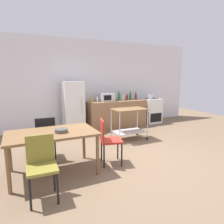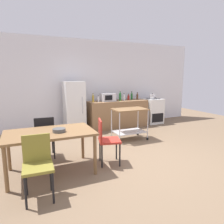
% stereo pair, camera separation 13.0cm
% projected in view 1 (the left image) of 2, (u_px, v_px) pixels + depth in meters
% --- Properties ---
extents(ground_plane, '(12.00, 12.00, 0.00)m').
position_uv_depth(ground_plane, '(134.00, 159.00, 4.19)').
color(ground_plane, brown).
extents(back_wall, '(8.40, 0.12, 2.90)m').
position_uv_depth(back_wall, '(85.00, 84.00, 6.78)').
color(back_wall, white).
rests_on(back_wall, ground_plane).
extents(kitchen_counter, '(2.00, 0.64, 0.90)m').
position_uv_depth(kitchen_counter, '(116.00, 114.00, 6.80)').
color(kitchen_counter, olive).
rests_on(kitchen_counter, ground_plane).
extents(dining_table, '(1.50, 0.90, 0.75)m').
position_uv_depth(dining_table, '(52.00, 137.00, 3.48)').
color(dining_table, brown).
rests_on(dining_table, ground_plane).
extents(chair_black, '(0.41, 0.41, 0.89)m').
position_uv_depth(chair_black, '(45.00, 135.00, 4.12)').
color(chair_black, black).
rests_on(chair_black, ground_plane).
extents(chair_olive, '(0.42, 0.42, 0.89)m').
position_uv_depth(chair_olive, '(41.00, 163.00, 2.76)').
color(chair_olive, olive).
rests_on(chair_olive, ground_plane).
extents(chair_red, '(0.49, 0.49, 0.89)m').
position_uv_depth(chair_red, '(108.00, 138.00, 3.88)').
color(chair_red, '#B72D23').
rests_on(chair_red, ground_plane).
extents(stove_oven, '(0.60, 0.61, 0.92)m').
position_uv_depth(stove_oven, '(151.00, 111.00, 7.43)').
color(stove_oven, white).
rests_on(stove_oven, ground_plane).
extents(refrigerator, '(0.60, 0.63, 1.55)m').
position_uv_depth(refrigerator, '(73.00, 107.00, 6.22)').
color(refrigerator, white).
rests_on(refrigerator, ground_plane).
extents(kitchen_cart, '(0.91, 0.57, 0.85)m').
position_uv_depth(kitchen_cart, '(129.00, 119.00, 5.41)').
color(kitchen_cart, brown).
rests_on(kitchen_cart, ground_plane).
extents(bottle_vinegar, '(0.06, 0.06, 0.28)m').
position_uv_depth(bottle_vinegar, '(92.00, 99.00, 6.32)').
color(bottle_vinegar, gold).
rests_on(bottle_vinegar, kitchen_counter).
extents(bottle_sesame_oil, '(0.06, 0.06, 0.21)m').
position_uv_depth(bottle_sesame_oil, '(97.00, 99.00, 6.39)').
color(bottle_sesame_oil, silver).
rests_on(bottle_sesame_oil, kitchen_counter).
extents(microwave, '(0.46, 0.35, 0.26)m').
position_uv_depth(microwave, '(107.00, 97.00, 6.56)').
color(microwave, silver).
rests_on(microwave, kitchen_counter).
extents(bottle_soy_sauce, '(0.07, 0.07, 0.32)m').
position_uv_depth(bottle_soy_sauce, '(119.00, 97.00, 6.69)').
color(bottle_soy_sauce, '#1E6628').
rests_on(bottle_soy_sauce, kitchen_counter).
extents(bottle_hot_sauce, '(0.08, 0.08, 0.23)m').
position_uv_depth(bottle_hot_sauce, '(123.00, 97.00, 6.80)').
color(bottle_hot_sauce, silver).
rests_on(bottle_hot_sauce, kitchen_counter).
extents(bottle_sparkling_water, '(0.08, 0.08, 0.22)m').
position_uv_depth(bottle_sparkling_water, '(127.00, 97.00, 6.90)').
color(bottle_sparkling_water, maroon).
rests_on(bottle_sparkling_water, kitchen_counter).
extents(bottle_olive_oil, '(0.07, 0.07, 0.28)m').
position_uv_depth(bottle_olive_oil, '(130.00, 96.00, 7.04)').
color(bottle_olive_oil, '#1E6628').
rests_on(bottle_olive_oil, kitchen_counter).
extents(bottle_soda, '(0.07, 0.07, 0.26)m').
position_uv_depth(bottle_soda, '(136.00, 97.00, 7.02)').
color(bottle_soda, '#4C2D19').
rests_on(bottle_soda, kitchen_counter).
extents(fruit_bowl, '(0.22, 0.22, 0.06)m').
position_uv_depth(fruit_bowl, '(61.00, 131.00, 3.44)').
color(fruit_bowl, '#4C4C4C').
rests_on(fruit_bowl, dining_table).
extents(kettle, '(0.24, 0.17, 0.19)m').
position_uv_depth(kettle, '(151.00, 96.00, 7.20)').
color(kettle, silver).
rests_on(kettle, stove_oven).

